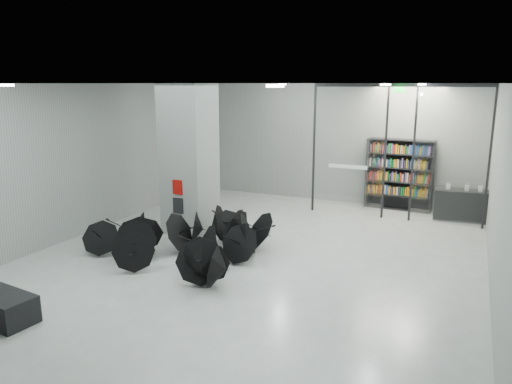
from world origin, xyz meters
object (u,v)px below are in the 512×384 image
at_px(bookshelf, 399,175).
at_px(shop_counter, 461,205).
at_px(umbrella_cluster, 197,245).
at_px(column, 189,159).

xyz_separation_m(bookshelf, shop_counter, (1.92, -0.57, -0.68)).
relative_size(bookshelf, umbrella_cluster, 0.48).
relative_size(column, bookshelf, 1.76).
bearing_deg(column, umbrella_cluster, -55.01).
distance_m(column, bookshelf, 6.86).
distance_m(bookshelf, shop_counter, 2.11).
xyz_separation_m(bookshelf, umbrella_cluster, (-3.63, -6.54, -0.83)).
relative_size(shop_counter, umbrella_cluster, 0.32).
relative_size(bookshelf, shop_counter, 1.48).
height_order(column, shop_counter, column).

